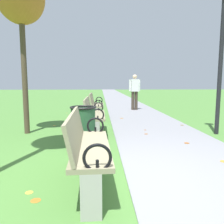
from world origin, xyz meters
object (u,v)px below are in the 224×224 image
object	(u,v)px
trash_bin	(83,129)
lamp_post	(222,38)
park_bench_2	(94,115)
tree_2	(21,0)
pedestrian_walking	(135,90)
park_bench_3	(96,105)
park_bench_1	(87,146)

from	to	relation	value
trash_bin	lamp_post	distance (m)	3.92
park_bench_2	lamp_post	bearing A→B (deg)	-2.60
tree_2	pedestrian_walking	size ratio (longest dim) A/B	2.38
park_bench_2	park_bench_3	xyz separation A→B (m)	(0.00, 2.51, 0.00)
park_bench_3	lamp_post	xyz separation A→B (m)	(3.05, -2.64, 1.82)
park_bench_3	park_bench_1	bearing A→B (deg)	-90.00
tree_2	park_bench_3	bearing A→B (deg)	54.00
park_bench_3	lamp_post	world-z (taller)	lamp_post
trash_bin	lamp_post	world-z (taller)	lamp_post
park_bench_2	trash_bin	xyz separation A→B (m)	(-0.15, -1.40, -0.06)
park_bench_2	lamp_post	size ratio (longest dim) A/B	0.46
park_bench_1	park_bench_2	bearing A→B (deg)	90.00
park_bench_3	trash_bin	world-z (taller)	park_bench_3
tree_2	park_bench_2	bearing A→B (deg)	-6.46
tree_2	trash_bin	distance (m)	3.54
lamp_post	park_bench_2	bearing A→B (deg)	177.40
lamp_post	trash_bin	bearing A→B (deg)	-158.49
park_bench_1	tree_2	distance (m)	4.34
pedestrian_walking	trash_bin	distance (m)	6.53
park_bench_1	park_bench_3	size ratio (longest dim) A/B	1.01
park_bench_3	pedestrian_walking	size ratio (longest dim) A/B	0.99
park_bench_1	park_bench_3	world-z (taller)	same
pedestrian_walking	lamp_post	size ratio (longest dim) A/B	0.47
park_bench_1	lamp_post	xyz separation A→B (m)	(3.05, 2.61, 1.82)
park_bench_1	lamp_post	bearing A→B (deg)	40.62
park_bench_3	trash_bin	xyz separation A→B (m)	(-0.15, -3.90, -0.06)
tree_2	lamp_post	xyz separation A→B (m)	(4.73, -0.33, -0.88)
park_bench_1	pedestrian_walking	distance (m)	7.79
park_bench_1	park_bench_2	world-z (taller)	same
park_bench_2	tree_2	xyz separation A→B (m)	(-1.68, 0.19, 2.70)
park_bench_1	lamp_post	distance (m)	4.41
park_bench_2	trash_bin	bearing A→B (deg)	-96.02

